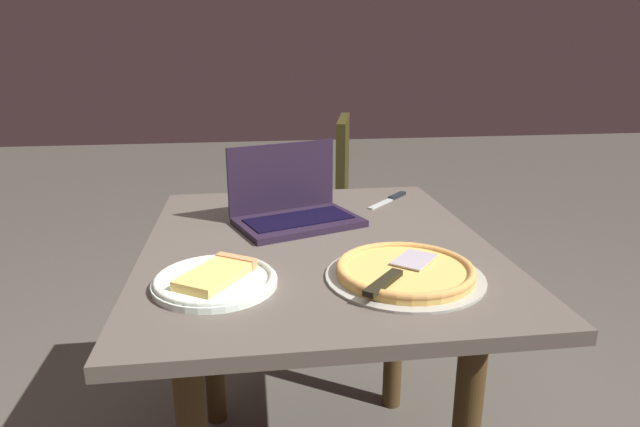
{
  "coord_description": "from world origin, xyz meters",
  "views": [
    {
      "loc": [
        1.28,
        -0.16,
        1.21
      ],
      "look_at": [
        -0.03,
        0.01,
        0.8
      ],
      "focal_mm": 30.25,
      "sensor_mm": 36.0,
      "label": 1
    }
  ],
  "objects_px": {
    "table_knife": "(391,199)",
    "drink_cup": "(263,186)",
    "chair_near": "(319,213)",
    "pizza_plate": "(216,279)",
    "pizza_tray": "(405,271)",
    "dining_table": "(317,287)",
    "laptop": "(293,207)"
  },
  "relations": [
    {
      "from": "table_knife",
      "to": "drink_cup",
      "type": "bearing_deg",
      "value": -100.11
    },
    {
      "from": "table_knife",
      "to": "chair_near",
      "type": "distance_m",
      "value": 0.64
    },
    {
      "from": "pizza_plate",
      "to": "pizza_tray",
      "type": "height_order",
      "value": "pizza_plate"
    },
    {
      "from": "dining_table",
      "to": "laptop",
      "type": "xyz_separation_m",
      "value": [
        -0.17,
        -0.04,
        0.17
      ]
    },
    {
      "from": "laptop",
      "to": "pizza_tray",
      "type": "bearing_deg",
      "value": 25.81
    },
    {
      "from": "laptop",
      "to": "drink_cup",
      "type": "xyz_separation_m",
      "value": [
        -0.26,
        -0.07,
        -0.0
      ]
    },
    {
      "from": "laptop",
      "to": "chair_near",
      "type": "bearing_deg",
      "value": 167.3
    },
    {
      "from": "pizza_tray",
      "to": "table_knife",
      "type": "relative_size",
      "value": 1.95
    },
    {
      "from": "chair_near",
      "to": "pizza_tray",
      "type": "bearing_deg",
      "value": 1.42
    },
    {
      "from": "laptop",
      "to": "chair_near",
      "type": "distance_m",
      "value": 0.83
    },
    {
      "from": "dining_table",
      "to": "table_knife",
      "type": "height_order",
      "value": "table_knife"
    },
    {
      "from": "drink_cup",
      "to": "dining_table",
      "type": "bearing_deg",
      "value": 15.63
    },
    {
      "from": "dining_table",
      "to": "pizza_tray",
      "type": "distance_m",
      "value": 0.33
    },
    {
      "from": "pizza_plate",
      "to": "table_knife",
      "type": "relative_size",
      "value": 1.47
    },
    {
      "from": "chair_near",
      "to": "laptop",
      "type": "bearing_deg",
      "value": -12.7
    },
    {
      "from": "pizza_plate",
      "to": "pizza_tray",
      "type": "bearing_deg",
      "value": 87.83
    },
    {
      "from": "dining_table",
      "to": "laptop",
      "type": "height_order",
      "value": "laptop"
    },
    {
      "from": "dining_table",
      "to": "laptop",
      "type": "distance_m",
      "value": 0.24
    },
    {
      "from": "dining_table",
      "to": "laptop",
      "type": "relative_size",
      "value": 2.69
    },
    {
      "from": "dining_table",
      "to": "pizza_plate",
      "type": "height_order",
      "value": "pizza_plate"
    },
    {
      "from": "chair_near",
      "to": "table_knife",
      "type": "bearing_deg",
      "value": 15.57
    },
    {
      "from": "laptop",
      "to": "table_knife",
      "type": "height_order",
      "value": "laptop"
    },
    {
      "from": "dining_table",
      "to": "laptop",
      "type": "bearing_deg",
      "value": -164.96
    },
    {
      "from": "laptop",
      "to": "pizza_plate",
      "type": "distance_m",
      "value": 0.45
    },
    {
      "from": "laptop",
      "to": "chair_near",
      "type": "height_order",
      "value": "laptop"
    },
    {
      "from": "table_knife",
      "to": "chair_near",
      "type": "bearing_deg",
      "value": -164.43
    },
    {
      "from": "dining_table",
      "to": "drink_cup",
      "type": "relative_size",
      "value": 12.81
    },
    {
      "from": "drink_cup",
      "to": "pizza_tray",
      "type": "bearing_deg",
      "value": 22.18
    },
    {
      "from": "dining_table",
      "to": "table_knife",
      "type": "bearing_deg",
      "value": 140.97
    },
    {
      "from": "table_knife",
      "to": "pizza_plate",
      "type": "bearing_deg",
      "value": -41.87
    },
    {
      "from": "laptop",
      "to": "chair_near",
      "type": "relative_size",
      "value": 0.41
    },
    {
      "from": "pizza_tray",
      "to": "pizza_plate",
      "type": "bearing_deg",
      "value": -92.17
    }
  ]
}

